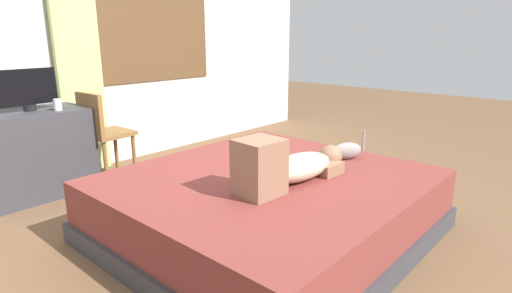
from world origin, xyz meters
name	(u,v)px	position (x,y,z in m)	size (l,w,h in m)	color
ground_plane	(273,228)	(0.00, 0.00, 0.00)	(16.00, 16.00, 0.00)	brown
back_wall_with_window	(94,25)	(0.02, 2.37, 1.45)	(6.40, 0.14, 2.90)	silver
bed	(268,205)	(-0.09, -0.03, 0.21)	(2.03, 1.90, 0.43)	#38383D
person_lying	(290,166)	(-0.09, -0.22, 0.55)	(0.94, 0.31, 0.34)	#CCB299
cat	(344,151)	(0.60, -0.22, 0.50)	(0.33, 0.22, 0.21)	gray
desk	(33,153)	(-0.86, 1.97, 0.37)	(0.90, 0.56, 0.74)	#38383D
tv_monitor	(27,89)	(-0.83, 1.97, 0.92)	(0.48, 0.10, 0.35)	black
cup	(58,105)	(-0.67, 1.82, 0.79)	(0.06, 0.06, 0.10)	white
chair_by_desk	(102,130)	(-0.30, 1.81, 0.51)	(0.40, 0.40, 0.86)	brown
curtain_left	(76,42)	(-0.24, 2.25, 1.29)	(0.44, 0.06, 2.58)	#ADCC75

